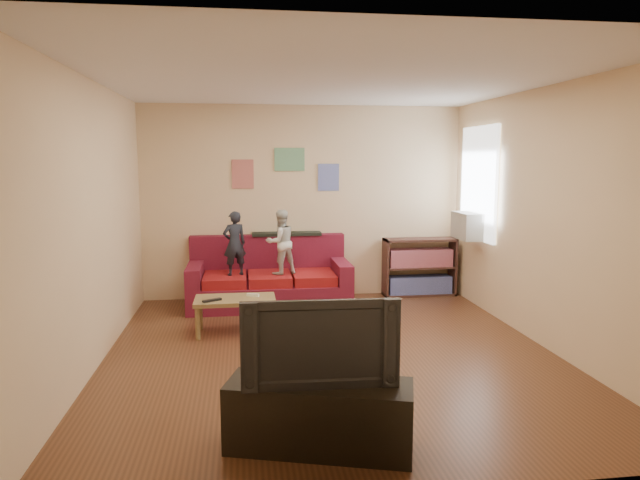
{
  "coord_description": "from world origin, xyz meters",
  "views": [
    {
      "loc": [
        -0.86,
        -5.51,
        1.96
      ],
      "look_at": [
        0.0,
        0.8,
        1.05
      ],
      "focal_mm": 32.0,
      "sensor_mm": 36.0,
      "label": 1
    }
  ],
  "objects": [
    {
      "name": "room_shell",
      "position": [
        0.0,
        0.0,
        1.35
      ],
      "size": [
        4.52,
        5.02,
        2.72
      ],
      "color": "brown",
      "rests_on": "ground"
    },
    {
      "name": "sofa",
      "position": [
        -0.52,
        2.07,
        0.32
      ],
      "size": [
        2.14,
        0.98,
        0.94
      ],
      "color": "maroon",
      "rests_on": "ground"
    },
    {
      "name": "child_a",
      "position": [
        -0.97,
        1.9,
        0.87
      ],
      "size": [
        0.35,
        0.29,
        0.84
      ],
      "primitive_type": "imported",
      "rotation": [
        0.0,
        0.0,
        3.46
      ],
      "color": "#20242F",
      "rests_on": "sofa"
    },
    {
      "name": "child_b",
      "position": [
        -0.37,
        1.9,
        0.87
      ],
      "size": [
        0.51,
        0.46,
        0.85
      ],
      "primitive_type": "imported",
      "rotation": [
        0.0,
        0.0,
        3.55
      ],
      "color": "silver",
      "rests_on": "sofa"
    },
    {
      "name": "coffee_table",
      "position": [
        -0.96,
        0.82,
        0.35
      ],
      "size": [
        0.9,
        0.5,
        0.41
      ],
      "color": "olive",
      "rests_on": "ground"
    },
    {
      "name": "remote",
      "position": [
        -1.21,
        0.7,
        0.42
      ],
      "size": [
        0.21,
        0.16,
        0.02
      ],
      "primitive_type": "cube",
      "rotation": [
        0.0,
        0.0,
        0.55
      ],
      "color": "black",
      "rests_on": "coffee_table"
    },
    {
      "name": "game_controller",
      "position": [
        -0.76,
        0.87,
        0.42
      ],
      "size": [
        0.15,
        0.09,
        0.03
      ],
      "primitive_type": "cube",
      "rotation": [
        0.0,
        0.0,
        -0.41
      ],
      "color": "white",
      "rests_on": "coffee_table"
    },
    {
      "name": "bookshelf",
      "position": [
        1.65,
        2.3,
        0.37
      ],
      "size": [
        1.04,
        0.31,
        0.83
      ],
      "color": "#482B24",
      "rests_on": "ground"
    },
    {
      "name": "window",
      "position": [
        2.22,
        1.65,
        1.64
      ],
      "size": [
        0.04,
        1.08,
        1.48
      ],
      "primitive_type": "cube",
      "color": "white",
      "rests_on": "room_shell"
    },
    {
      "name": "ac_unit",
      "position": [
        2.1,
        1.65,
        1.08
      ],
      "size": [
        0.28,
        0.55,
        0.35
      ],
      "primitive_type": "cube",
      "color": "#B7B2A3",
      "rests_on": "window"
    },
    {
      "name": "artwork_left",
      "position": [
        -0.85,
        2.48,
        1.75
      ],
      "size": [
        0.3,
        0.01,
        0.4
      ],
      "primitive_type": "cube",
      "color": "#D87266",
      "rests_on": "room_shell"
    },
    {
      "name": "artwork_center",
      "position": [
        -0.2,
        2.48,
        1.95
      ],
      "size": [
        0.42,
        0.01,
        0.32
      ],
      "primitive_type": "cube",
      "color": "#72B27F",
      "rests_on": "room_shell"
    },
    {
      "name": "artwork_right",
      "position": [
        0.35,
        2.48,
        1.7
      ],
      "size": [
        0.3,
        0.01,
        0.38
      ],
      "primitive_type": "cube",
      "color": "#727FCC",
      "rests_on": "room_shell"
    },
    {
      "name": "file_box",
      "position": [
        0.67,
        1.04,
        0.13
      ],
      "size": [
        0.37,
        0.28,
        0.26
      ],
      "color": "beige",
      "rests_on": "ground"
    },
    {
      "name": "tv_stand",
      "position": [
        -0.37,
        -1.9,
        0.23
      ],
      "size": [
        1.31,
        0.75,
        0.47
      ],
      "primitive_type": "cube",
      "rotation": [
        0.0,
        0.0,
        -0.29
      ],
      "color": "black",
      "rests_on": "ground"
    },
    {
      "name": "television",
      "position": [
        -0.37,
        -1.9,
        0.77
      ],
      "size": [
        1.04,
        0.17,
        0.6
      ],
      "primitive_type": "imported",
      "rotation": [
        0.0,
        0.0,
        -0.03
      ],
      "color": "black",
      "rests_on": "tv_stand"
    },
    {
      "name": "tissue",
      "position": [
        0.64,
        0.77,
        0.05
      ],
      "size": [
        0.12,
        0.12,
        0.1
      ],
      "primitive_type": "sphere",
      "rotation": [
        0.0,
        0.0,
        0.29
      ],
      "color": "white",
      "rests_on": "ground"
    }
  ]
}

